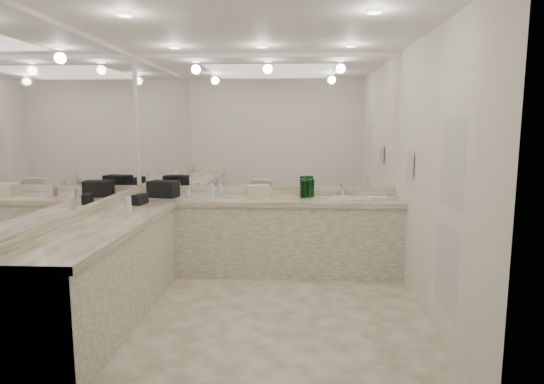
# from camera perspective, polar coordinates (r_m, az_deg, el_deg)

# --- Properties ---
(floor) EXTENTS (3.20, 3.20, 0.00)m
(floor) POSITION_cam_1_polar(r_m,az_deg,el_deg) (4.45, -2.09, -14.73)
(floor) COLOR beige
(floor) RESTS_ON ground
(ceiling) EXTENTS (3.20, 3.20, 0.00)m
(ceiling) POSITION_cam_1_polar(r_m,az_deg,el_deg) (4.19, -2.29, 20.14)
(ceiling) COLOR white
(ceiling) RESTS_ON floor
(wall_back) EXTENTS (3.20, 0.02, 2.60)m
(wall_back) POSITION_cam_1_polar(r_m,az_deg,el_deg) (5.61, -0.84, 3.78)
(wall_back) COLOR silver
(wall_back) RESTS_ON floor
(wall_left) EXTENTS (0.02, 3.00, 2.60)m
(wall_left) POSITION_cam_1_polar(r_m,az_deg,el_deg) (4.55, -22.71, 2.10)
(wall_left) COLOR silver
(wall_left) RESTS_ON floor
(wall_right) EXTENTS (0.02, 3.00, 2.60)m
(wall_right) POSITION_cam_1_polar(r_m,az_deg,el_deg) (4.29, 19.66, 1.92)
(wall_right) COLOR silver
(wall_right) RESTS_ON floor
(vanity_back_base) EXTENTS (3.20, 0.60, 0.84)m
(vanity_back_base) POSITION_cam_1_polar(r_m,az_deg,el_deg) (5.45, -1.02, -5.72)
(vanity_back_base) COLOR silver
(vanity_back_base) RESTS_ON floor
(vanity_back_top) EXTENTS (3.20, 0.64, 0.06)m
(vanity_back_top) POSITION_cam_1_polar(r_m,az_deg,el_deg) (5.35, -1.04, -1.07)
(vanity_back_top) COLOR beige
(vanity_back_top) RESTS_ON vanity_back_base
(vanity_left_base) EXTENTS (0.60, 2.40, 0.84)m
(vanity_left_base) POSITION_cam_1_polar(r_m,az_deg,el_deg) (4.33, -20.15, -9.96)
(vanity_left_base) COLOR silver
(vanity_left_base) RESTS_ON floor
(vanity_left_top) EXTENTS (0.64, 2.42, 0.06)m
(vanity_left_top) POSITION_cam_1_polar(r_m,az_deg,el_deg) (4.22, -20.32, -4.14)
(vanity_left_top) COLOR beige
(vanity_left_top) RESTS_ON vanity_left_base
(backsplash_back) EXTENTS (3.20, 0.04, 0.10)m
(backsplash_back) POSITION_cam_1_polar(r_m,az_deg,el_deg) (5.63, -0.84, 0.21)
(backsplash_back) COLOR beige
(backsplash_back) RESTS_ON vanity_back_top
(backsplash_left) EXTENTS (0.04, 3.00, 0.10)m
(backsplash_left) POSITION_cam_1_polar(r_m,az_deg,el_deg) (4.59, -22.24, -2.25)
(backsplash_left) COLOR beige
(backsplash_left) RESTS_ON vanity_left_top
(mirror_back) EXTENTS (3.12, 0.01, 1.55)m
(mirror_back) POSITION_cam_1_polar(r_m,az_deg,el_deg) (5.58, -0.86, 8.64)
(mirror_back) COLOR white
(mirror_back) RESTS_ON wall_back
(mirror_left) EXTENTS (0.01, 2.92, 1.55)m
(mirror_left) POSITION_cam_1_polar(r_m,az_deg,el_deg) (4.52, -22.91, 8.09)
(mirror_left) COLOR white
(mirror_left) RESTS_ON wall_left
(sink) EXTENTS (0.44, 0.44, 0.03)m
(sink) POSITION_cam_1_polar(r_m,az_deg,el_deg) (5.38, 9.11, -0.86)
(sink) COLOR white
(sink) RESTS_ON vanity_back_top
(faucet) EXTENTS (0.24, 0.16, 0.14)m
(faucet) POSITION_cam_1_polar(r_m,az_deg,el_deg) (5.57, 8.90, 0.24)
(faucet) COLOR silver
(faucet) RESTS_ON vanity_back_top
(wall_phone) EXTENTS (0.06, 0.10, 0.24)m
(wall_phone) POSITION_cam_1_polar(r_m,az_deg,el_deg) (4.94, 16.86, 3.41)
(wall_phone) COLOR white
(wall_phone) RESTS_ON wall_right
(door) EXTENTS (0.02, 0.82, 2.10)m
(door) POSITION_cam_1_polar(r_m,az_deg,el_deg) (3.85, 21.42, -2.61)
(door) COLOR white
(door) RESTS_ON wall_right
(black_toiletry_bag) EXTENTS (0.37, 0.27, 0.19)m
(black_toiletry_bag) POSITION_cam_1_polar(r_m,az_deg,el_deg) (5.54, -13.48, 0.33)
(black_toiletry_bag) COLOR black
(black_toiletry_bag) RESTS_ON vanity_back_top
(black_bag_spill) EXTENTS (0.13, 0.21, 0.11)m
(black_bag_spill) POSITION_cam_1_polar(r_m,az_deg,el_deg) (5.09, -16.24, -0.94)
(black_bag_spill) COLOR black
(black_bag_spill) RESTS_ON vanity_left_top
(cream_cosmetic_case) EXTENTS (0.29, 0.22, 0.15)m
(cream_cosmetic_case) POSITION_cam_1_polar(r_m,az_deg,el_deg) (5.34, -1.67, 0.06)
(cream_cosmetic_case) COLOR beige
(cream_cosmetic_case) RESTS_ON vanity_back_top
(hand_towel) EXTENTS (0.26, 0.20, 0.04)m
(hand_towel) POSITION_cam_1_polar(r_m,az_deg,el_deg) (5.33, 13.04, -0.79)
(hand_towel) COLOR white
(hand_towel) RESTS_ON vanity_back_top
(lotion_left) EXTENTS (0.06, 0.06, 0.14)m
(lotion_left) POSITION_cam_1_polar(r_m,az_deg,el_deg) (4.76, -17.60, -1.39)
(lotion_left) COLOR white
(lotion_left) RESTS_ON vanity_left_top
(soap_bottle_a) EXTENTS (0.09, 0.09, 0.20)m
(soap_bottle_a) POSITION_cam_1_polar(r_m,az_deg,el_deg) (5.41, -7.60, 0.34)
(soap_bottle_a) COLOR white
(soap_bottle_a) RESTS_ON vanity_back_top
(soap_bottle_b) EXTENTS (0.11, 0.11, 0.20)m
(soap_bottle_b) POSITION_cam_1_polar(r_m,az_deg,el_deg) (5.38, -7.63, 0.32)
(soap_bottle_b) COLOR silver
(soap_bottle_b) RESTS_ON vanity_back_top
(soap_bottle_c) EXTENTS (0.14, 0.14, 0.16)m
(soap_bottle_c) POSITION_cam_1_polar(r_m,az_deg,el_deg) (5.40, -0.59, 0.22)
(soap_bottle_c) COLOR #F3D987
(soap_bottle_c) RESTS_ON vanity_back_top
(green_bottle_0) EXTENTS (0.07, 0.07, 0.20)m
(green_bottle_0) POSITION_cam_1_polar(r_m,az_deg,el_deg) (5.36, 3.94, 0.35)
(green_bottle_0) COLOR #10561F
(green_bottle_0) RESTS_ON vanity_back_top
(green_bottle_1) EXTENTS (0.06, 0.06, 0.21)m
(green_bottle_1) POSITION_cam_1_polar(r_m,az_deg,el_deg) (5.39, 4.67, 0.41)
(green_bottle_1) COLOR #10561F
(green_bottle_1) RESTS_ON vanity_back_top
(green_bottle_2) EXTENTS (0.07, 0.07, 0.21)m
(green_bottle_2) POSITION_cam_1_polar(r_m,az_deg,el_deg) (5.48, 3.90, 0.57)
(green_bottle_2) COLOR #10561F
(green_bottle_2) RESTS_ON vanity_back_top
(green_bottle_3) EXTENTS (0.06, 0.06, 0.21)m
(green_bottle_3) POSITION_cam_1_polar(r_m,az_deg,el_deg) (5.45, 5.00, 0.52)
(green_bottle_3) COLOR #10561F
(green_bottle_3) RESTS_ON vanity_back_top
(amenity_bottle_0) EXTENTS (0.05, 0.05, 0.11)m
(amenity_bottle_0) POSITION_cam_1_polar(r_m,az_deg,el_deg) (5.43, -8.08, -0.12)
(amenity_bottle_0) COLOR #E57F66
(amenity_bottle_0) RESTS_ON vanity_back_top
(amenity_bottle_1) EXTENTS (0.04, 0.04, 0.09)m
(amenity_bottle_1) POSITION_cam_1_polar(r_m,az_deg,el_deg) (5.64, -14.18, -0.10)
(amenity_bottle_1) COLOR silver
(amenity_bottle_1) RESTS_ON vanity_back_top
(amenity_bottle_2) EXTENTS (0.06, 0.06, 0.13)m
(amenity_bottle_2) POSITION_cam_1_polar(r_m,az_deg,el_deg) (5.53, -6.43, 0.19)
(amenity_bottle_2) COLOR silver
(amenity_bottle_2) RESTS_ON vanity_back_top
(amenity_bottle_3) EXTENTS (0.05, 0.05, 0.11)m
(amenity_bottle_3) POSITION_cam_1_polar(r_m,az_deg,el_deg) (5.48, -10.45, -0.11)
(amenity_bottle_3) COLOR silver
(amenity_bottle_3) RESTS_ON vanity_back_top
(amenity_bottle_4) EXTENTS (0.06, 0.06, 0.12)m
(amenity_bottle_4) POSITION_cam_1_polar(r_m,az_deg,el_deg) (5.66, -12.51, 0.16)
(amenity_bottle_4) COLOR #E57F66
(amenity_bottle_4) RESTS_ON vanity_back_top
(amenity_bottle_5) EXTENTS (0.06, 0.06, 0.11)m
(amenity_bottle_5) POSITION_cam_1_polar(r_m,az_deg,el_deg) (5.44, -0.46, -0.02)
(amenity_bottle_5) COLOR #E57F66
(amenity_bottle_5) RESTS_ON vanity_back_top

